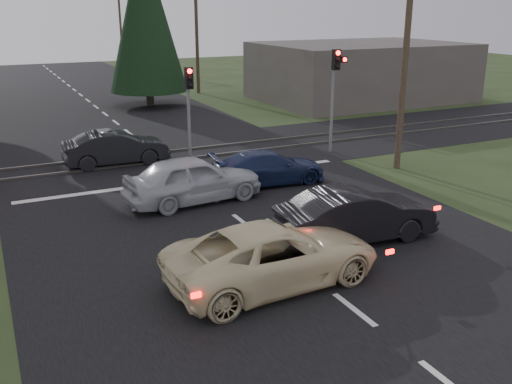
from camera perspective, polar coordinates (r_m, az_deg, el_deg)
ground at (r=15.59m, az=3.40°, el=-6.72°), size 120.00×120.00×0.00m
road at (r=24.27m, az=-8.15°, el=2.34°), size 14.00×100.00×0.01m
rail_corridor at (r=26.12m, az=-9.52°, el=3.42°), size 120.00×8.00×0.01m
stop_line at (r=22.63m, az=-6.74°, el=1.25°), size 13.00×0.35×0.00m
rail_near at (r=25.37m, az=-9.00°, el=3.10°), size 120.00×0.12×0.10m
rail_far at (r=26.86m, az=-10.01°, el=3.89°), size 120.00×0.12×0.10m
traffic_signal_right at (r=26.38m, az=7.95°, el=10.96°), size 0.68×0.48×4.70m
traffic_signal_center at (r=24.62m, az=-6.70°, el=9.31°), size 0.32×0.48×4.10m
utility_pole_near at (r=24.04m, az=14.74°, el=13.25°), size 1.80×0.26×9.00m
utility_pole_mid at (r=45.08m, az=-5.96°, el=15.78°), size 1.80×0.26×9.00m
utility_pole_far at (r=69.09m, az=-13.42°, el=16.21°), size 1.80×0.26×9.00m
conifer_tree at (r=39.72m, az=-11.02°, el=17.06°), size 5.20×5.20×11.00m
building_right at (r=42.68m, az=10.39°, el=11.78°), size 14.00×10.00×4.00m
cream_coupe at (r=14.03m, az=1.75°, el=-6.26°), size 5.54×2.79×1.50m
dark_hatchback at (r=16.73m, az=9.97°, el=-2.33°), size 4.79×1.94×1.54m
silver_car at (r=19.86m, az=-6.30°, el=1.28°), size 4.94×2.32×1.63m
blue_sedan at (r=21.83m, az=1.25°, el=2.47°), size 4.56×2.13×1.29m
dark_car_far at (r=25.22m, az=-13.83°, el=4.30°), size 4.44×1.63×1.45m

